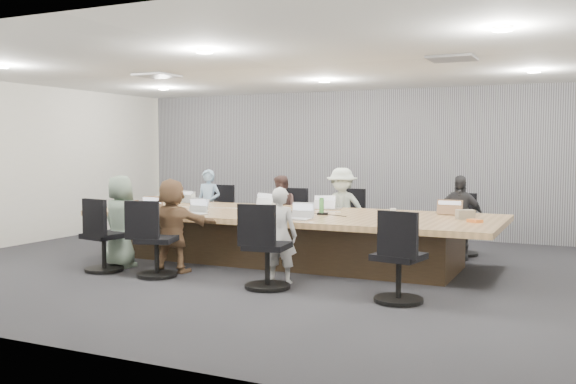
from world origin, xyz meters
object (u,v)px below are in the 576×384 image
at_px(chair_3, 463,232).
at_px(laptop_1, 268,205).
at_px(person_2, 342,209).
at_px(laptop_5, 195,214).
at_px(laptop_3, 452,213).
at_px(person_1, 283,211).
at_px(chair_7, 399,264).
at_px(laptop_6, 298,219).
at_px(person_3, 459,217).
at_px(conference_table, 291,235).
at_px(mug_brown, 136,204).
at_px(person_5, 172,225).
at_px(person_4, 120,221).
at_px(chair_1, 291,222).
at_px(chair_5, 157,246).
at_px(snack_packet, 475,221).
at_px(bottle_green_left, 169,196).
at_px(stapler, 291,213).
at_px(chair_2, 349,225).
at_px(person_0, 208,205).
at_px(bottle_green_right, 322,206).
at_px(person_6, 280,235).
at_px(laptop_4, 145,211).
at_px(laptop_0, 191,202).
at_px(chair_0, 219,217).
at_px(chair_6, 267,253).
at_px(canvas_bag, 465,214).
at_px(chair_4, 104,242).
at_px(laptop_2, 330,208).
at_px(bottle_clear, 193,201).

height_order(chair_3, laptop_1, laptop_1).
height_order(chair_3, person_2, person_2).
bearing_deg(person_2, laptop_5, -132.83).
bearing_deg(laptop_3, person_1, -10.38).
height_order(chair_7, laptop_6, chair_7).
height_order(person_3, laptop_3, person_3).
bearing_deg(conference_table, person_1, 120.10).
bearing_deg(mug_brown, person_5, -36.43).
height_order(person_1, person_4, person_4).
distance_m(chair_1, laptop_1, 0.98).
height_order(laptop_3, person_5, person_5).
bearing_deg(person_3, chair_5, -142.90).
distance_m(laptop_5, snack_packet, 3.86).
bearing_deg(chair_7, person_3, 99.41).
distance_m(bottle_green_left, stapler, 2.88).
xyz_separation_m(chair_2, person_0, (-2.57, -0.35, 0.26)).
height_order(person_0, bottle_green_right, person_0).
distance_m(chair_2, chair_5, 3.69).
bearing_deg(bottle_green_left, person_6, -32.20).
height_order(chair_1, laptop_4, laptop_4).
bearing_deg(laptop_0, chair_0, -77.74).
xyz_separation_m(chair_5, snack_packet, (3.80, 1.60, 0.35)).
xyz_separation_m(chair_6, snack_packet, (2.17, 1.60, 0.33)).
bearing_deg(bottle_green_left, canvas_bag, -3.97).
xyz_separation_m(person_3, canvas_bag, (0.29, -1.12, 0.16)).
distance_m(person_4, canvas_bag, 4.78).
bearing_deg(chair_4, laptop_3, 41.05).
bearing_deg(chair_1, person_3, 170.76).
xyz_separation_m(person_3, person_5, (-3.33, -2.70, 0.00)).
xyz_separation_m(chair_5, canvas_bag, (3.62, 1.93, 0.39)).
distance_m(chair_7, bottle_green_left, 5.24).
xyz_separation_m(person_0, person_1, (1.50, 0.00, -0.04)).
height_order(chair_0, laptop_4, chair_0).
bearing_deg(chair_2, stapler, 86.11).
xyz_separation_m(person_3, stapler, (-2.04, -1.66, 0.13)).
height_order(person_0, laptop_1, person_0).
relative_size(chair_4, snack_packet, 4.60).
relative_size(chair_1, canvas_bag, 3.25).
relative_size(chair_3, laptop_2, 2.18).
distance_m(laptop_5, person_6, 1.73).
distance_m(person_3, laptop_5, 3.97).
height_order(chair_0, person_6, person_6).
height_order(person_3, bottle_green_right, person_3).
distance_m(chair_2, person_5, 3.38).
height_order(chair_0, person_4, person_4).
relative_size(chair_0, bottle_green_left, 3.15).
bearing_deg(mug_brown, chair_5, -44.31).
distance_m(person_1, snack_packet, 3.73).
distance_m(person_2, bottle_clear, 2.42).
relative_size(chair_5, person_0, 0.64).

